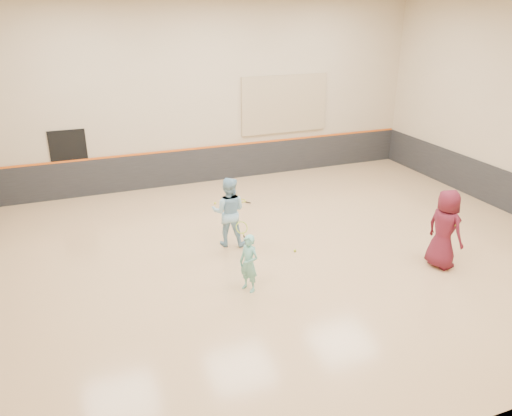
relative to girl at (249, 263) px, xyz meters
name	(u,v)px	position (x,y,z in m)	size (l,w,h in m)	color
room	(279,224)	(1.26, 1.30, 0.17)	(15.04, 12.04, 6.22)	tan
wainscot_back	(209,164)	(1.26, 7.27, -0.05)	(14.90, 0.04, 1.20)	#232326
wainscot_right	(511,193)	(8.73, 1.30, -0.05)	(0.04, 11.90, 1.20)	#232326
accent_stripe	(209,147)	(1.26, 7.26, 0.57)	(14.90, 0.03, 0.06)	#D85914
acoustic_panel	(284,104)	(4.06, 7.25, 1.85)	(3.20, 0.08, 2.00)	tan
doorway	(71,165)	(-3.24, 7.28, 0.45)	(1.10, 0.05, 2.20)	black
girl	(249,263)	(0.00, 0.00, 0.00)	(0.47, 0.31, 1.29)	#6CBBAC
instructor	(229,212)	(0.31, 2.28, 0.26)	(0.88, 0.68, 1.81)	#91C4E0
young_man	(445,229)	(4.59, -0.62, 0.30)	(0.93, 0.60, 1.90)	#551422
held_racket	(242,228)	(0.52, 1.89, -0.05)	(0.43, 0.43, 0.61)	#A4C72B
spare_racket	(241,200)	(1.61, 5.01, -0.61)	(0.65, 0.65, 0.08)	#CED92F
ball_under_racket	(295,251)	(1.70, 1.26, -0.61)	(0.07, 0.07, 0.07)	#B1C82E
ball_in_hand	(455,225)	(4.68, -0.83, 0.48)	(0.07, 0.07, 0.07)	#CBE334
ball_beside_spare	(215,203)	(0.78, 5.08, -0.61)	(0.07, 0.07, 0.07)	#E1ED37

